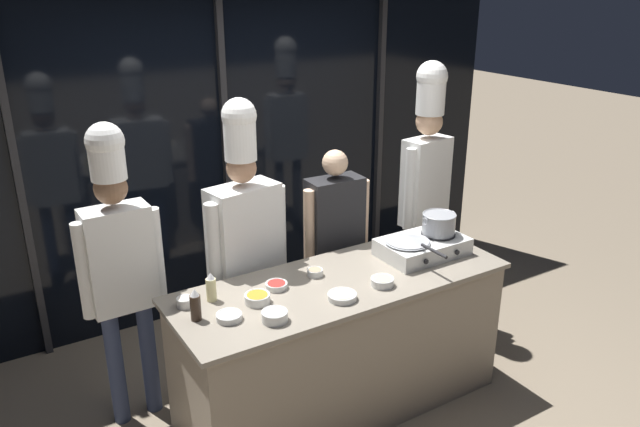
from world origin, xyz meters
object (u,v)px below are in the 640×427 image
prep_bowl_carrots (257,298)px  prep_bowl_onion (185,301)px  stock_pot (439,223)px  prep_bowl_shrimp (342,296)px  prep_bowl_rice (229,316)px  chef_head (119,253)px  prep_bowl_ginger (382,281)px  squeeze_bottle_oil (211,287)px  prep_bowl_bell_pepper (276,285)px  person_guest (335,234)px  portable_stove (422,246)px  prep_bowl_garlic (275,315)px  prep_bowl_mushrooms (315,272)px  frying_pan (408,239)px  chef_line (426,171)px  chef_sous (245,232)px  squeeze_bottle_soy (195,305)px

prep_bowl_carrots → prep_bowl_onion: bearing=154.4°
stock_pot → prep_bowl_shrimp: (-0.92, -0.23, -0.17)m
prep_bowl_carrots → prep_bowl_rice: (-0.21, -0.09, -0.01)m
chef_head → prep_bowl_ginger: bearing=147.7°
squeeze_bottle_oil → prep_bowl_carrots: size_ratio=1.18×
prep_bowl_bell_pepper → prep_bowl_rice: size_ratio=0.93×
person_guest → prep_bowl_onion: bearing=19.6°
prep_bowl_ginger → person_guest: (0.16, 0.77, -0.01)m
squeeze_bottle_oil → person_guest: person_guest is taller
stock_pot → prep_bowl_shrimp: bearing=-165.9°
prep_bowl_shrimp → stock_pot: bearing=14.1°
portable_stove → prep_bowl_rice: (-1.43, -0.10, -0.04)m
person_guest → prep_bowl_carrots: bearing=34.7°
portable_stove → prep_bowl_bell_pepper: portable_stove is taller
portable_stove → prep_bowl_garlic: size_ratio=3.96×
squeeze_bottle_oil → prep_bowl_mushrooms: bearing=-3.7°
frying_pan → chef_line: 0.89m
frying_pan → prep_bowl_rice: bearing=-175.8°
chef_head → prep_bowl_bell_pepper: bearing=145.9°
prep_bowl_garlic → person_guest: (0.90, 0.80, -0.01)m
prep_bowl_bell_pepper → squeeze_bottle_oil: bearing=170.4°
prep_bowl_rice → chef_line: chef_line is taller
person_guest → squeeze_bottle_oil: bearing=22.5°
prep_bowl_bell_pepper → frying_pan: bearing=-5.6°
squeeze_bottle_oil → prep_bowl_ginger: squeeze_bottle_oil is taller
chef_line → portable_stove: bearing=41.3°
frying_pan → prep_bowl_ginger: frying_pan is taller
prep_bowl_ginger → prep_bowl_garlic: bearing=-178.1°
prep_bowl_ginger → chef_head: chef_head is taller
chef_head → person_guest: 1.50m
prep_bowl_ginger → prep_bowl_mushrooms: bearing=130.3°
prep_bowl_ginger → chef_sous: (-0.54, 0.75, 0.17)m
stock_pot → prep_bowl_rice: (-1.56, -0.10, -0.17)m
portable_stove → stock_pot: (0.13, 0.00, 0.14)m
frying_pan → squeeze_bottle_soy: (-1.45, 0.00, -0.05)m
chef_sous → prep_bowl_garlic: bearing=65.9°
portable_stove → prep_bowl_shrimp: bearing=-163.7°
chef_line → prep_bowl_garlic: bearing=17.9°
frying_pan → chef_sous: size_ratio=0.26×
squeeze_bottle_soy → prep_bowl_carrots: size_ratio=1.25×
squeeze_bottle_soy → prep_bowl_rice: squeeze_bottle_soy is taller
squeeze_bottle_oil → prep_bowl_onion: bearing=175.1°
portable_stove → prep_bowl_bell_pepper: 1.05m
stock_pot → frying_pan: bearing=-178.9°
chef_line → frying_pan: bearing=35.0°
chef_head → portable_stove: bearing=161.0°
prep_bowl_rice → prep_bowl_onion: bearing=119.4°
prep_bowl_rice → chef_head: size_ratio=0.07×
chef_head → squeeze_bottle_oil: bearing=130.6°
prep_bowl_garlic → squeeze_bottle_soy: bearing=146.1°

